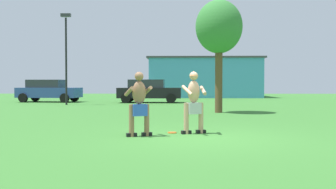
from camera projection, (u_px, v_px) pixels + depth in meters
The scene contains 9 objects.
ground_plane at pixel (203, 138), 9.31m from camera, with size 80.00×80.00×0.00m, color #38752D.
player_with_cap at pixel (194, 100), 10.14m from camera, with size 0.68×0.72×1.64m.
player_in_blue at pixel (139, 103), 9.63m from camera, with size 0.75×0.71×1.61m.
frisbee at pixel (172, 133), 10.27m from camera, with size 0.24×0.24×0.03m, color orange.
car_black_near_post at pixel (149, 91), 26.49m from camera, with size 4.36×2.14×1.58m.
car_blue_mid_lot at pixel (49, 90), 27.37m from camera, with size 4.47×2.41×1.58m.
lamp_post at pixel (66, 49), 23.65m from camera, with size 0.60×0.24×5.59m.
outbuilding_behind_lot at pixel (204, 78), 37.71m from camera, with size 10.71×6.95×3.77m.
tree_left_field at pixel (219, 28), 17.34m from camera, with size 2.10×2.10×5.08m.
Camera 1 is at (-0.64, -9.29, 1.33)m, focal length 41.28 mm.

